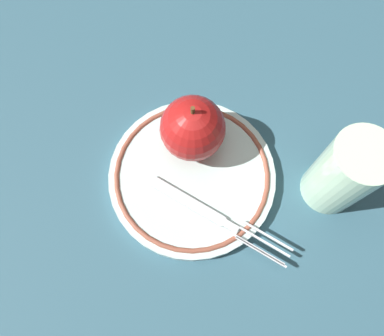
{
  "coord_description": "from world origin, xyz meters",
  "views": [
    {
      "loc": [
        -0.09,
        -0.12,
        0.44
      ],
      "look_at": [
        -0.01,
        0.01,
        0.04
      ],
      "focal_mm": 35.0,
      "sensor_mm": 36.0,
      "label": 1
    }
  ],
  "objects_px": {
    "plate": "(192,176)",
    "fork": "(213,216)",
    "drinking_glass": "(344,173)",
    "apple_red_whole": "(193,128)"
  },
  "relations": [
    {
      "from": "fork",
      "to": "drinking_glass",
      "type": "distance_m",
      "value": 0.15
    },
    {
      "from": "apple_red_whole",
      "to": "fork",
      "type": "height_order",
      "value": "apple_red_whole"
    },
    {
      "from": "plate",
      "to": "drinking_glass",
      "type": "distance_m",
      "value": 0.17
    },
    {
      "from": "plate",
      "to": "drinking_glass",
      "type": "bearing_deg",
      "value": -38.93
    },
    {
      "from": "apple_red_whole",
      "to": "drinking_glass",
      "type": "distance_m",
      "value": 0.17
    },
    {
      "from": "apple_red_whole",
      "to": "drinking_glass",
      "type": "relative_size",
      "value": 0.74
    },
    {
      "from": "plate",
      "to": "apple_red_whole",
      "type": "xyz_separation_m",
      "value": [
        0.02,
        0.03,
        0.05
      ]
    },
    {
      "from": "plate",
      "to": "fork",
      "type": "relative_size",
      "value": 1.18
    },
    {
      "from": "drinking_glass",
      "to": "plate",
      "type": "bearing_deg",
      "value": 141.07
    },
    {
      "from": "fork",
      "to": "drinking_glass",
      "type": "xyz_separation_m",
      "value": [
        0.14,
        -0.05,
        0.04
      ]
    }
  ]
}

